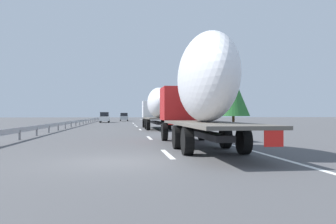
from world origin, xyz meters
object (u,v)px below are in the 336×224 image
at_px(truck_trailing, 201,88).
at_px(car_silver_hatch, 124,117).
at_px(car_white_van, 105,117).
at_px(truck_lead, 157,106).
at_px(road_sign, 161,110).

distance_m(truck_trailing, car_silver_hatch, 64.85).
bearing_deg(car_silver_hatch, car_white_van, 166.19).
xyz_separation_m(truck_lead, road_sign, (24.91, -3.10, -0.07)).
bearing_deg(truck_lead, car_white_van, 13.10).
xyz_separation_m(car_white_van, road_sign, (-4.91, -10.04, 1.35)).
relative_size(car_silver_hatch, road_sign, 1.40).
relative_size(truck_trailing, car_silver_hatch, 2.83).
height_order(car_silver_hatch, car_white_van, car_white_van).
distance_m(truck_trailing, car_white_van, 50.59).
bearing_deg(truck_trailing, truck_lead, -0.00).
bearing_deg(truck_trailing, car_silver_hatch, 2.95).
xyz_separation_m(truck_lead, car_white_van, (29.81, 6.94, -1.42)).
distance_m(truck_lead, road_sign, 25.10).
relative_size(truck_lead, truck_trailing, 0.97).
bearing_deg(car_silver_hatch, truck_lead, -175.71).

